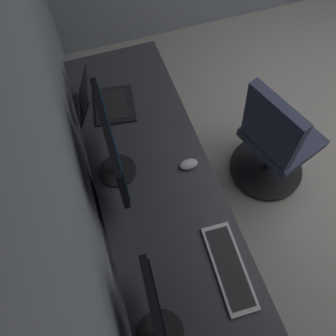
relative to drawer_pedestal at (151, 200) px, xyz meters
name	(u,v)px	position (x,y,z in m)	size (l,w,h in m)	color
wall_back	(51,150)	(-0.10, 0.36, 0.95)	(4.60, 0.10, 2.60)	#8C939E
desk	(159,196)	(-0.12, -0.03, 0.32)	(2.20, 0.63, 0.73)	#38383D
drawer_pedestal	(151,200)	(0.00, 0.00, 0.00)	(0.40, 0.51, 0.69)	#38383D
monitor_primary	(160,331)	(-0.77, 0.17, 0.62)	(0.50, 0.20, 0.41)	black
monitor_secondary	(112,146)	(0.06, 0.15, 0.63)	(0.55, 0.20, 0.44)	black
laptop_leftmost	(103,102)	(0.52, 0.12, 0.44)	(0.33, 0.37, 0.22)	black
keyboard_main	(229,267)	(-0.61, -0.22, 0.39)	(0.43, 0.16, 0.02)	silver
mouse_main	(189,164)	(-0.03, -0.23, 0.40)	(0.06, 0.10, 0.03)	silver
office_chair	(274,143)	(0.08, -0.90, 0.11)	(0.56, 0.60, 0.97)	#383D56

